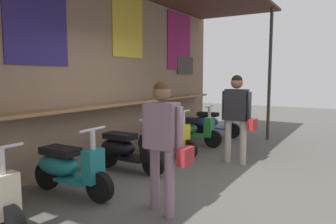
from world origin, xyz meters
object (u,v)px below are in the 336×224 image
(scooter_yellow, at_px, (163,137))
(scooter_green, at_px, (190,129))
(scooter_blue, at_px, (212,122))
(shopper_browsing, at_px, (163,135))
(scooter_teal, at_px, (67,167))
(scooter_black, at_px, (126,149))
(shopper_with_handbag, at_px, (237,110))

(scooter_yellow, height_order, scooter_green, same)
(scooter_blue, distance_m, shopper_browsing, 5.04)
(scooter_yellow, bearing_deg, shopper_browsing, -55.43)
(scooter_blue, relative_size, shopper_browsing, 0.89)
(scooter_teal, bearing_deg, scooter_black, 87.90)
(scooter_teal, xyz_separation_m, scooter_yellow, (2.49, -0.00, 0.00))
(shopper_with_handbag, relative_size, shopper_browsing, 1.05)
(scooter_black, bearing_deg, scooter_blue, 89.77)
(scooter_blue, xyz_separation_m, shopper_with_handbag, (-2.25, -1.46, 0.62))
(scooter_yellow, height_order, scooter_blue, same)
(scooter_teal, distance_m, shopper_browsing, 1.56)
(scooter_yellow, height_order, shopper_browsing, shopper_browsing)
(scooter_teal, distance_m, scooter_blue, 4.99)
(scooter_black, height_order, scooter_green, same)
(scooter_teal, relative_size, shopper_browsing, 0.89)
(shopper_browsing, bearing_deg, scooter_teal, 95.90)
(scooter_yellow, distance_m, shopper_with_handbag, 1.61)
(scooter_teal, height_order, scooter_green, same)
(shopper_with_handbag, bearing_deg, shopper_browsing, -177.94)
(scooter_blue, bearing_deg, scooter_green, -92.89)
(scooter_blue, relative_size, shopper_with_handbag, 0.85)
(scooter_green, relative_size, shopper_with_handbag, 0.85)
(scooter_teal, distance_m, scooter_yellow, 2.49)
(scooter_green, bearing_deg, shopper_browsing, -70.42)
(scooter_green, distance_m, scooter_blue, 1.30)
(shopper_browsing, bearing_deg, shopper_with_handbag, -2.23)
(scooter_blue, height_order, shopper_with_handbag, shopper_with_handbag)
(scooter_teal, relative_size, scooter_yellow, 1.00)
(scooter_green, bearing_deg, scooter_yellow, -92.90)
(scooter_yellow, xyz_separation_m, shopper_with_handbag, (0.25, -1.46, 0.62))
(scooter_teal, distance_m, shopper_with_handbag, 3.17)
(shopper_browsing, bearing_deg, scooter_green, 20.70)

